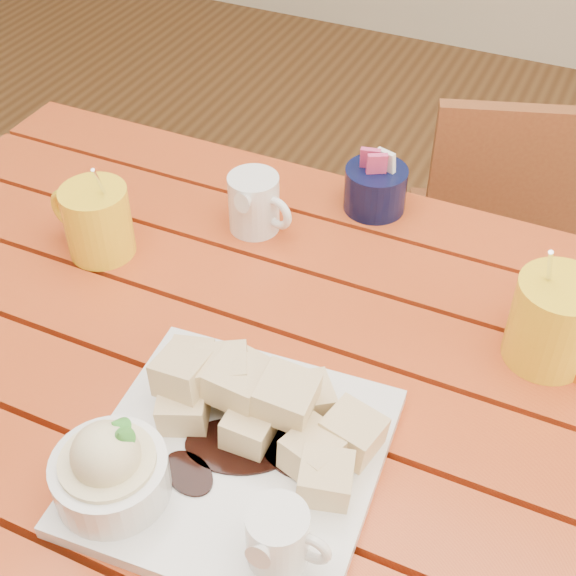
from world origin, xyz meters
The scene contains 7 objects.
table centered at (0.00, 0.00, 0.64)m, with size 1.20×0.79×0.75m.
dessert_plate centered at (0.02, -0.15, 0.78)m, with size 0.30×0.30×0.11m.
coffee_mug_left centered at (-0.29, 0.10, 0.80)m, with size 0.12×0.09×0.15m.
coffee_mug_right centered at (0.29, 0.15, 0.81)m, with size 0.14×0.10×0.16m.
cream_pitcher centered at (-0.12, 0.23, 0.79)m, with size 0.10×0.09×0.08m.
sugar_caddy centered at (0.01, 0.34, 0.78)m, with size 0.09×0.09×0.10m.
chair_far centered at (0.19, 0.69, 0.46)m, with size 0.50×0.50×0.83m.
Camera 1 is at (0.29, -0.55, 1.42)m, focal length 50.00 mm.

